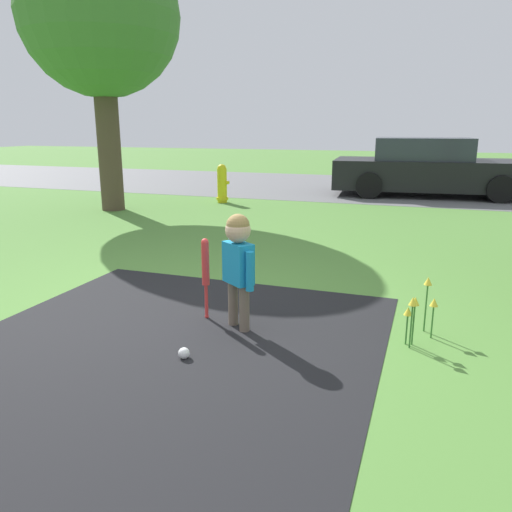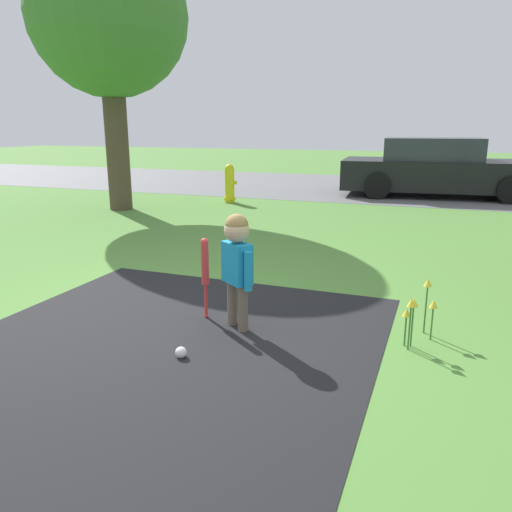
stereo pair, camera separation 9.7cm
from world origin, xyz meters
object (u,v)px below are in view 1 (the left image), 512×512
Objects in this scene: child at (238,255)px; fire_hydrant at (222,184)px; baseball_bat at (206,267)px; tree_far_lawn at (100,17)px; sports_ball at (184,353)px; parked_car at (428,169)px.

child is 6.63m from fire_hydrant.
tree_far_lawn is at bearing 131.98° from baseball_bat.
baseball_bat reaches higher than sports_ball.
parked_car is 7.41m from tree_far_lawn.
tree_far_lawn is at bearing 168.84° from child.
fire_hydrant is 0.16× the size of tree_far_lawn.
sports_ball is at bearing -68.69° from child.
parked_car is 0.92× the size of tree_far_lawn.
sports_ball is at bearing -103.39° from parked_car.
baseball_bat is (-0.32, 0.10, -0.15)m from child.
child reaches higher than baseball_bat.
tree_far_lawn reaches higher than child.
child reaches higher than sports_ball.
fire_hydrant is (-2.41, 5.94, -0.05)m from baseball_bat.
parked_car is (3.94, 2.61, 0.22)m from fire_hydrant.
tree_far_lawn reaches higher than parked_car.
sports_ball is 0.10× the size of fire_hydrant.
tree_far_lawn is (-3.98, 4.42, 2.90)m from baseball_bat.
tree_far_lawn is at bearing -135.91° from fire_hydrant.
child is at bearing -46.46° from tree_far_lawn.
fire_hydrant is at bearing 112.04° from baseball_bat.
sports_ball is 7.15m from fire_hydrant.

